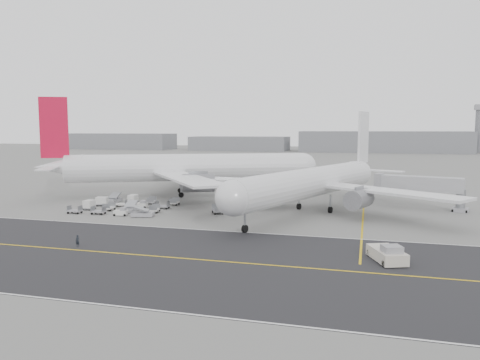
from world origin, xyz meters
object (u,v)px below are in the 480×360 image
(airliner_a, at_px, (182,168))
(control_tower, at_px, (480,128))
(pushback_tug, at_px, (387,254))
(airliner_b, at_px, (314,182))
(jet_bridge, at_px, (420,185))
(ground_crew_a, at_px, (78,241))

(airliner_a, bearing_deg, control_tower, -50.08)
(airliner_a, xyz_separation_m, pushback_tug, (44.56, -45.52, -5.60))
(airliner_b, relative_size, pushback_tug, 6.92)
(pushback_tug, bearing_deg, airliner_b, 89.90)
(control_tower, bearing_deg, jet_bridge, -104.06)
(control_tower, distance_m, airliner_b, 258.91)
(airliner_a, height_order, pushback_tug, airliner_a)
(airliner_a, height_order, jet_bridge, airliner_a)
(airliner_b, bearing_deg, control_tower, 92.79)
(ground_crew_a, bearing_deg, airliner_a, 97.40)
(airliner_a, relative_size, jet_bridge, 3.53)
(control_tower, relative_size, airliner_a, 0.51)
(airliner_a, bearing_deg, airliner_b, -137.69)
(control_tower, height_order, ground_crew_a, control_tower)
(control_tower, xyz_separation_m, airliner_b, (-79.15, -246.28, -10.64))
(control_tower, relative_size, pushback_tug, 4.01)
(pushback_tug, distance_m, jet_bridge, 41.33)
(control_tower, bearing_deg, pushback_tug, -103.54)
(ground_crew_a, bearing_deg, jet_bridge, 44.55)
(control_tower, bearing_deg, ground_crew_a, -110.70)
(pushback_tug, relative_size, ground_crew_a, 4.89)
(airliner_a, relative_size, airliner_b, 1.15)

